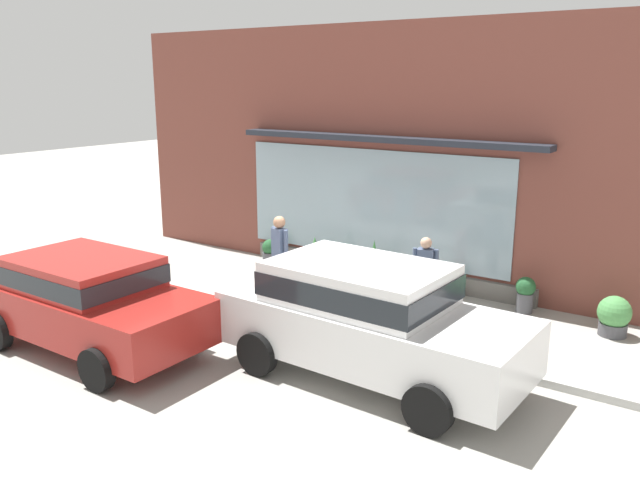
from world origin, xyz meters
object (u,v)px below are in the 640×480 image
Objects in this scene: fire_hydrant at (384,291)px; pedestrian_passerby at (280,253)px; parked_car_white at (367,314)px; potted_plant_window_center at (315,258)px; potted_plant_corner_tall at (270,251)px; potted_plant_trailing_edge at (374,263)px; pedestrian_with_handbag at (426,273)px; potted_plant_doorstep at (525,293)px; parked_car_red at (89,297)px; potted_plant_by_entrance at (447,285)px; potted_plant_window_left at (614,316)px.

pedestrian_passerby is at bearing -158.80° from fire_hydrant.
parked_car_white is 5.04m from potted_plant_window_center.
potted_plant_trailing_edge reaches higher than potted_plant_corner_tall.
pedestrian_with_handbag reaches higher than potted_plant_trailing_edge.
potted_plant_doorstep is (1.39, 1.41, -0.51)m from pedestrian_with_handbag.
parked_car_red is (-4.22, -1.61, -0.10)m from parked_car_white.
potted_plant_trailing_edge is at bearing 126.94° from pedestrian_with_handbag.
pedestrian_with_handbag is at bearing -17.07° from potted_plant_corner_tall.
parked_car_red reaches higher than potted_plant_window_center.
parked_car_red reaches higher than potted_plant_doorstep.
potted_plant_window_left is (3.16, -0.31, 0.12)m from potted_plant_by_entrance.
pedestrian_with_handbag is 2.81m from pedestrian_passerby.
potted_plant_by_entrance is 0.54× the size of potted_plant_window_center.
potted_plant_window_center is at bearing 135.57° from parked_car_white.
potted_plant_corner_tall is (-4.74, 1.46, -0.61)m from pedestrian_with_handbag.
fire_hydrant reaches higher than potted_plant_doorstep.
pedestrian_with_handbag is 3.23m from potted_plant_window_left.
pedestrian_with_handbag is 1.69× the size of potted_plant_window_center.
fire_hydrant is 5.21m from parked_car_red.
pedestrian_with_handbag is 2.24× the size of potted_plant_doorstep.
parked_car_white is 9.24× the size of potted_plant_by_entrance.
pedestrian_passerby reaches higher than potted_plant_corner_tall.
potted_plant_window_center reaches higher than potted_plant_corner_tall.
potted_plant_by_entrance is (-0.45, 4.02, -0.73)m from parked_car_white.
fire_hydrant is 0.87× the size of potted_plant_trailing_edge.
potted_plant_window_center is at bearing -168.18° from potted_plant_trailing_edge.
parked_car_white is at bearing -83.64° from potted_plant_by_entrance.
parked_car_white is 6.58× the size of potted_plant_window_left.
pedestrian_passerby is 1.92× the size of potted_plant_window_center.
potted_plant_trailing_edge is at bearing -176.62° from potted_plant_by_entrance.
potted_plant_doorstep is (4.55, 0.35, -0.05)m from potted_plant_window_center.
pedestrian_passerby is at bearing 70.18° from parked_car_red.
fire_hydrant is 1.70× the size of potted_plant_by_entrance.
potted_plant_by_entrance is 0.90× the size of potted_plant_corner_tall.
parked_car_red is at bearing -111.06° from potted_plant_trailing_edge.
potted_plant_by_entrance is (-0.18, 1.44, -0.65)m from pedestrian_with_handbag.
potted_plant_doorstep is at bearing 33.95° from fire_hydrant.
pedestrian_passerby is at bearing -75.88° from potted_plant_window_center.
parked_car_red reaches higher than potted_plant_corner_tall.
potted_plant_window_center is at bearing 81.96° from parked_car_red.
parked_car_red is 4.22× the size of potted_plant_trailing_edge.
parked_car_red is 7.44× the size of potted_plant_corner_tall.
parked_car_white is 4.48m from potted_plant_trailing_edge.
parked_car_white is 4.11m from potted_plant_by_entrance.
pedestrian_with_handbag is at bearing 47.22° from parked_car_red.
pedestrian_with_handbag reaches higher than parked_car_red.
potted_plant_window_center is (0.79, 5.25, -0.43)m from parked_car_red.
pedestrian_passerby is at bearing 151.21° from parked_car_white.
parked_car_red is (-1.26, -3.39, -0.16)m from pedestrian_passerby.
pedestrian_passerby reaches higher than potted_plant_window_center.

